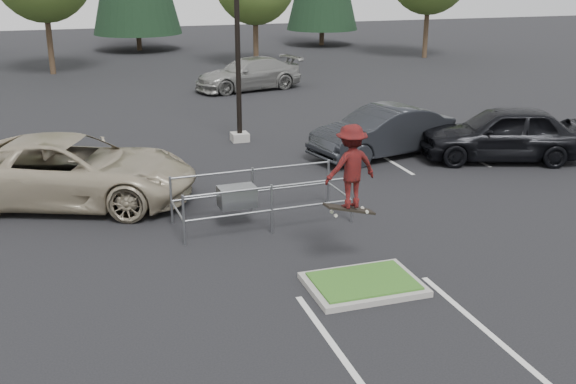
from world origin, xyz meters
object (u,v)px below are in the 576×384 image
object	(u,v)px
car_r_charc	(382,132)
car_far_silver	(249,74)
car_r_black	(504,133)
cart_corral	(243,196)
light_pole	(237,10)
car_l_tan	(68,170)
skateboarder	(351,167)

from	to	relation	value
car_r_charc	car_far_silver	distance (m)	13.39
car_r_charc	car_r_black	xyz separation A→B (m)	(3.50, -1.65, 0.07)
car_r_charc	car_r_black	world-z (taller)	car_r_black
cart_corral	car_far_silver	size ratio (longest dim) A/B	0.78
car_r_charc	light_pole	bearing A→B (deg)	-143.32
car_l_tan	car_far_silver	xyz separation A→B (m)	(8.90, 15.00, -0.10)
light_pole	car_r_black	size ratio (longest dim) A/B	1.94
cart_corral	car_l_tan	distance (m)	4.99
skateboarder	car_l_tan	world-z (taller)	skateboarder
car_far_silver	skateboarder	bearing A→B (deg)	-21.86
skateboarder	car_l_tan	size ratio (longest dim) A/B	0.30
cart_corral	light_pole	bearing A→B (deg)	74.10
light_pole	skateboarder	world-z (taller)	light_pole
light_pole	cart_corral	size ratio (longest dim) A/B	2.36
light_pole	cart_corral	distance (m)	9.08
car_r_charc	car_far_silver	size ratio (longest dim) A/B	0.90
car_r_black	car_far_silver	world-z (taller)	car_r_black
car_far_silver	cart_corral	bearing A→B (deg)	-27.89
car_r_black	car_l_tan	bearing A→B (deg)	-71.19
cart_corral	car_far_silver	xyz separation A→B (m)	(4.93, 18.02, 0.04)
car_l_tan	car_far_silver	world-z (taller)	car_l_tan
car_r_charc	car_r_black	bearing A→B (deg)	51.39
skateboarder	cart_corral	bearing A→B (deg)	-71.24
skateboarder	car_l_tan	xyz separation A→B (m)	(-5.47, 6.00, -1.28)
car_l_tan	car_r_charc	distance (m)	10.02
cart_corral	skateboarder	world-z (taller)	skateboarder
car_far_silver	car_l_tan	bearing A→B (deg)	-43.27
cart_corral	car_r_black	distance (m)	9.89
light_pole	car_far_silver	xyz separation A→B (m)	(3.02, 10.00, -3.76)
car_far_silver	car_r_black	bearing A→B (deg)	4.06
skateboarder	car_r_black	bearing A→B (deg)	-150.81
cart_corral	car_far_silver	bearing A→B (deg)	72.22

